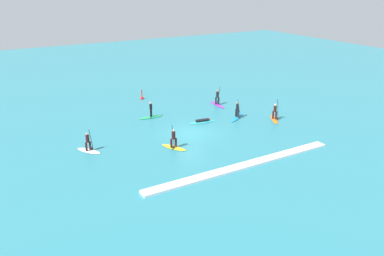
# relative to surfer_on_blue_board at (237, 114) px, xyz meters

# --- Properties ---
(ground_plane) EXTENTS (120.00, 120.00, 0.00)m
(ground_plane) POSITION_rel_surfer_on_blue_board_xyz_m (-6.28, -1.36, -0.39)
(ground_plane) COLOR teal
(ground_plane) RESTS_ON ground
(surfer_on_blue_board) EXTENTS (2.91, 2.29, 2.06)m
(surfer_on_blue_board) POSITION_rel_surfer_on_blue_board_xyz_m (0.00, 0.00, 0.00)
(surfer_on_blue_board) COLOR #1E8CD1
(surfer_on_blue_board) RESTS_ON ground_plane
(surfer_on_yellow_board) EXTENTS (1.78, 2.51, 2.32)m
(surfer_on_yellow_board) POSITION_rel_surfer_on_blue_board_xyz_m (-9.41, -3.62, 0.07)
(surfer_on_yellow_board) COLOR yellow
(surfer_on_yellow_board) RESTS_ON ground_plane
(surfer_on_orange_board) EXTENTS (1.97, 2.76, 2.30)m
(surfer_on_orange_board) POSITION_rel_surfer_on_blue_board_xyz_m (3.04, -2.44, 0.05)
(surfer_on_orange_board) COLOR orange
(surfer_on_orange_board) RESTS_ON ground_plane
(surfer_on_white_board) EXTENTS (1.94, 2.45, 2.02)m
(surfer_on_white_board) POSITION_rel_surfer_on_blue_board_xyz_m (-16.01, -0.62, 0.05)
(surfer_on_white_board) COLOR white
(surfer_on_white_board) RESTS_ON ground_plane
(surfer_on_purple_board) EXTENTS (0.92, 3.06, 2.14)m
(surfer_on_purple_board) POSITION_rel_surfer_on_blue_board_xyz_m (0.60, 4.74, 0.07)
(surfer_on_purple_board) COLOR purple
(surfer_on_purple_board) RESTS_ON ground_plane
(surfer_on_green_board) EXTENTS (2.64, 0.73, 1.73)m
(surfer_on_green_board) POSITION_rel_surfer_on_blue_board_xyz_m (-7.88, 4.61, -0.01)
(surfer_on_green_board) COLOR #23B266
(surfer_on_green_board) RESTS_ON ground_plane
(surfer_on_teal_board) EXTENTS (2.85, 1.10, 0.37)m
(surfer_on_teal_board) POSITION_rel_surfer_on_blue_board_xyz_m (-3.86, 0.65, -0.26)
(surfer_on_teal_board) COLOR #33C6CC
(surfer_on_teal_board) RESTS_ON ground_plane
(marker_buoy) EXTENTS (0.42, 0.42, 1.29)m
(marker_buoy) POSITION_rel_surfer_on_blue_board_xyz_m (-6.12, 11.34, -0.20)
(marker_buoy) COLOR red
(marker_buoy) RESTS_ON ground_plane
(wave_crest) EXTENTS (17.15, 0.90, 0.18)m
(wave_crest) POSITION_rel_surfer_on_blue_board_xyz_m (-6.28, -9.51, -0.30)
(wave_crest) COLOR white
(wave_crest) RESTS_ON ground_plane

